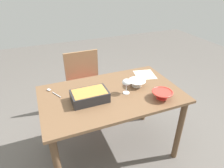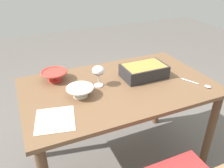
# 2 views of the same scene
# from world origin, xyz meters

# --- Properties ---
(ground_plane) EXTENTS (8.00, 8.00, 0.00)m
(ground_plane) POSITION_xyz_m (0.00, 0.00, 0.00)
(ground_plane) COLOR #5B5651
(dining_table) EXTENTS (1.28, 0.78, 0.74)m
(dining_table) POSITION_xyz_m (0.00, 0.00, 0.63)
(dining_table) COLOR brown
(dining_table) RESTS_ON ground_plane
(wine_glass) EXTENTS (0.08, 0.08, 0.14)m
(wine_glass) POSITION_xyz_m (0.13, -0.05, 0.85)
(wine_glass) COLOR white
(wine_glass) RESTS_ON dining_table
(casserole_dish) EXTENTS (0.31, 0.19, 0.09)m
(casserole_dish) POSITION_xyz_m (-0.22, -0.04, 0.79)
(casserole_dish) COLOR #262628
(casserole_dish) RESTS_ON dining_table
(mixing_bowl) EXTENTS (0.17, 0.17, 0.06)m
(mixing_bowl) POSITION_xyz_m (0.28, 0.03, 0.78)
(mixing_bowl) COLOR white
(mixing_bowl) RESTS_ON dining_table
(small_bowl) EXTENTS (0.18, 0.18, 0.07)m
(small_bowl) POSITION_xyz_m (0.38, -0.24, 0.78)
(small_bowl) COLOR red
(small_bowl) RESTS_ON dining_table
(serving_spoon) EXTENTS (0.11, 0.19, 0.01)m
(serving_spoon) POSITION_xyz_m (-0.51, 0.23, 0.75)
(serving_spoon) COLOR silver
(serving_spoon) RESTS_ON dining_table
(napkin) EXTENTS (0.25, 0.26, 0.00)m
(napkin) POSITION_xyz_m (0.47, 0.21, 0.74)
(napkin) COLOR beige
(napkin) RESTS_ON dining_table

